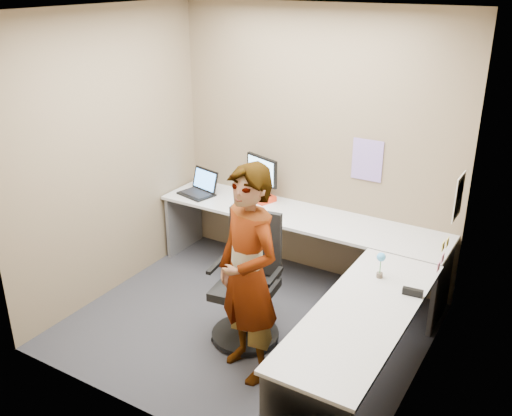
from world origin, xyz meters
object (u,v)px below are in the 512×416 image
Objects in this scene: person at (248,275)px; office_chair at (248,290)px; desk at (312,262)px; monitor at (262,172)px.

office_chair is at bearing 145.89° from person.
monitor is (-0.95, 0.75, 0.44)m from desk.
person reaches higher than monitor.
office_chair is (0.59, -1.23, -0.58)m from monitor.
desk is 1.29m from monitor.
office_chair is at bearing -126.51° from desk.
desk is 2.70× the size of office_chair.
person is at bearing -43.46° from monitor.
office_chair is (-0.36, -0.49, -0.14)m from desk.
person reaches higher than desk.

